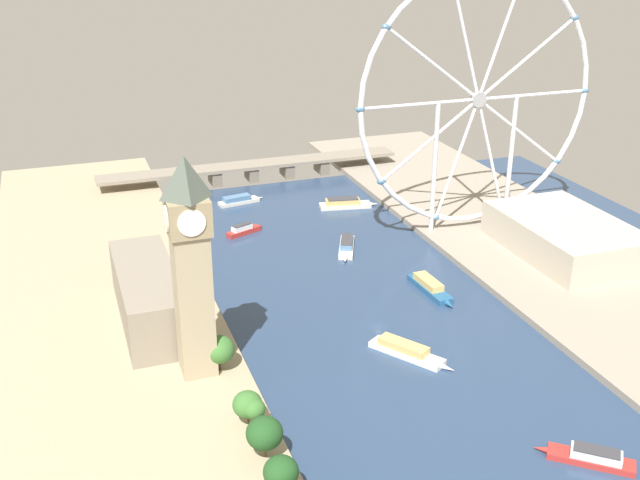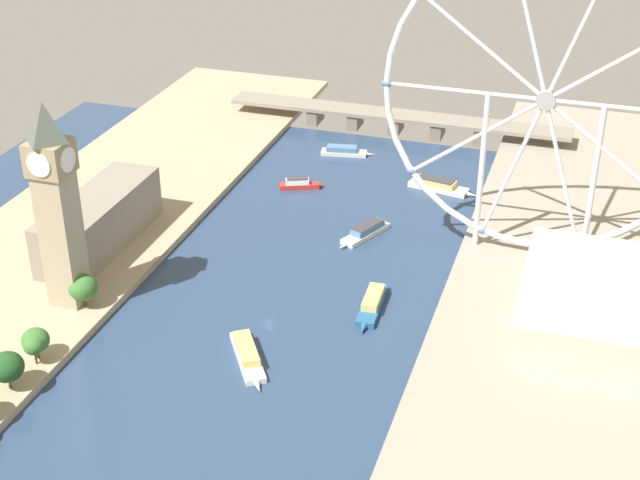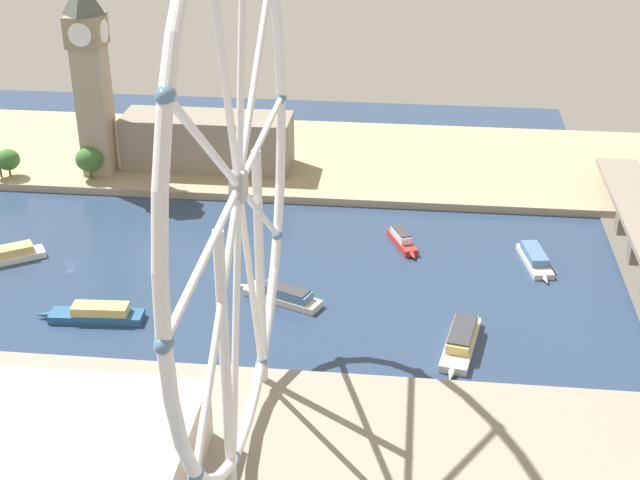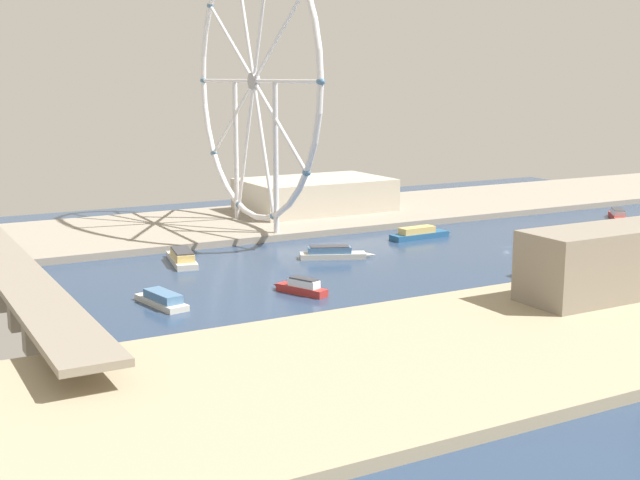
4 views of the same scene
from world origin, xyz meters
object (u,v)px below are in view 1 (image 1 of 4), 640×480
Objects in this scene: tour_boat_3 at (430,287)px; tour_boat_4 at (347,245)px; riverside_hall at (565,236)px; tour_boat_0 at (244,230)px; tour_boat_7 at (238,200)px; ferris_wheel at (478,100)px; clock_tower at (191,265)px; parliament_block at (148,296)px; river_bridge at (251,168)px; tour_boat_2 at (591,457)px; tour_boat_5 at (345,204)px; tour_boat_1 at (407,351)px.

tour_boat_3 reaches higher than tour_boat_4.
tour_boat_0 is (-138.51, 81.19, -9.07)m from riverside_hall.
tour_boat_0 is 46.63m from tour_boat_7.
tour_boat_7 is at bearing 135.68° from riverside_hall.
riverside_hall is (26.12, -46.01, -57.99)m from ferris_wheel.
clock_tower is at bearing -75.86° from tour_boat_3.
parliament_block is at bearing -148.24° from tour_boat_0.
tour_boat_2 is (27.28, -297.82, -5.52)m from river_bridge.
tour_boat_5 is (9.89, 231.45, 0.32)m from tour_boat_2.
clock_tower is 54.00m from parliament_block.
river_bridge is at bearing -148.62° from tour_boat_4.
parliament_block is 0.94× the size of riverside_hall.
clock_tower is at bearing -21.87° from tour_boat_4.
tour_boat_7 is (-52.45, 138.43, -0.24)m from tour_boat_3.
tour_boat_2 is at bearing -122.79° from riverside_hall.
tour_boat_2 is at bearing -48.52° from parliament_block.
ferris_wheel is 102.22m from tour_boat_3.
clock_tower is at bearing -133.67° from tour_boat_0.
tour_boat_4 is 89.85m from tour_boat_7.
ferris_wheel is (172.31, 48.42, 55.16)m from parliament_block.
tour_boat_5 is 1.23× the size of tour_boat_7.
tour_boat_4 is (-69.40, -1.87, -67.14)m from ferris_wheel.
river_bridge is 89.64m from tour_boat_0.
riverside_hall is (187.29, 45.51, -33.40)m from clock_tower.
riverside_hall reaches higher than tour_boat_5.
tour_boat_5 is at bearing 126.68° from riverside_hall.
tour_boat_7 is at bearing -133.54° from tour_boat_4.
tour_boat_0 reaches higher than tour_boat_1.
river_bridge is 123.65m from tour_boat_4.
tour_boat_0 is at bearing -149.84° from tour_boat_3.
tour_boat_7 is (-18.31, -39.53, -5.60)m from river_bridge.
river_bridge is at bearing -44.88° from tour_boat_2.
tour_boat_0 is 0.86× the size of tour_boat_2.
clock_tower reaches higher than tour_boat_1.
river_bridge is 7.35× the size of tour_boat_2.
river_bridge is 76.25m from tour_boat_5.
tour_boat_2 is (102.75, -85.73, -42.62)m from clock_tower.
river_bridge is at bearing -172.30° from tour_boat_3.
river_bridge reaches higher than tour_boat_5.
riverside_hall is 200.67m from river_bridge.
tour_boat_5 reaches higher than tour_boat_2.
tour_boat_7 is (57.17, 172.57, -42.70)m from clock_tower.
tour_boat_5 is at bearing -176.61° from tour_boat_4.
tour_boat_3 is (60.83, -92.56, 0.01)m from tour_boat_0.
ferris_wheel reaches higher than tour_boat_0.
clock_tower reaches higher than tour_boat_2.
tour_boat_3 is at bearing -171.67° from riverside_hall.
clock_tower is 2.49× the size of tour_boat_1.
river_bridge is at bearing 129.94° from tour_boat_5.
clock_tower is 186.74m from tour_boat_7.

